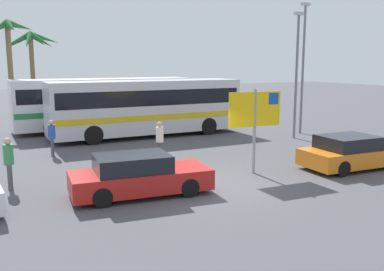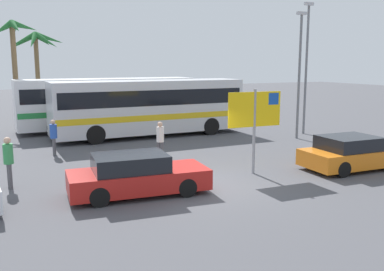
{
  "view_description": "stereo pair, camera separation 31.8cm",
  "coord_description": "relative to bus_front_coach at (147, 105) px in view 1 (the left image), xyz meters",
  "views": [
    {
      "loc": [
        -6.83,
        -12.29,
        4.16
      ],
      "look_at": [
        0.72,
        2.55,
        1.3
      ],
      "focal_mm": 39.78,
      "sensor_mm": 36.0,
      "label": 1
    },
    {
      "loc": [
        -6.54,
        -12.43,
        4.16
      ],
      "look_at": [
        0.72,
        2.55,
        1.3
      ],
      "focal_mm": 39.78,
      "sensor_mm": 36.0,
      "label": 2
    }
  ],
  "objects": [
    {
      "name": "pedestrian_near_sign",
      "position": [
        -7.78,
        -7.65,
        -0.75
      ],
      "size": [
        0.32,
        0.32,
        1.74
      ],
      "rotation": [
        0.0,
        0.0,
        0.13
      ],
      "color": "#4C4C51",
      "rests_on": "ground"
    },
    {
      "name": "ferry_sign",
      "position": [
        0.69,
        -9.57,
        0.54
      ],
      "size": [
        2.2,
        0.18,
        3.2
      ],
      "rotation": [
        0.0,
        0.0,
        -0.05
      ],
      "color": "gray",
      "rests_on": "ground"
    },
    {
      "name": "pedestrian_crossing_lot",
      "position": [
        -5.68,
        -2.96,
        -0.82
      ],
      "size": [
        0.32,
        0.32,
        1.63
      ],
      "rotation": [
        0.0,
        0.0,
        2.91
      ],
      "color": "#4C4C51",
      "rests_on": "ground"
    },
    {
      "name": "ground",
      "position": [
        -1.75,
        -10.25,
        -1.78
      ],
      "size": [
        120.0,
        120.0,
        0.0
      ],
      "primitive_type": "plane",
      "color": "#4C4C51"
    },
    {
      "name": "pedestrian_by_bus",
      "position": [
        -1.73,
        -6.03,
        -0.79
      ],
      "size": [
        0.32,
        0.32,
        1.69
      ],
      "rotation": [
        0.0,
        0.0,
        3.86
      ],
      "color": "#4C4C51",
      "rests_on": "ground"
    },
    {
      "name": "palm_tree_seaside",
      "position": [
        -6.55,
        6.59,
        3.55
      ],
      "size": [
        2.89,
        3.04,
        6.78
      ],
      "color": "brown",
      "rests_on": "ground"
    },
    {
      "name": "lamp_post_right_side",
      "position": [
        7.1,
        -4.28,
        1.95
      ],
      "size": [
        0.56,
        0.2,
        6.82
      ],
      "color": "slate",
      "rests_on": "ground"
    },
    {
      "name": "palm_tree_inland",
      "position": [
        -4.77,
        10.38,
        3.47
      ],
      "size": [
        3.99,
        3.95,
        6.36
      ],
      "color": "brown",
      "rests_on": "ground"
    },
    {
      "name": "car_red",
      "position": [
        -4.18,
        -10.15,
        -1.15
      ],
      "size": [
        4.53,
        2.17,
        1.32
      ],
      "rotation": [
        0.0,
        0.0,
        -0.1
      ],
      "color": "red",
      "rests_on": "ground"
    },
    {
      "name": "bus_rear_coach",
      "position": [
        -1.45,
        3.64,
        0.0
      ],
      "size": [
        10.87,
        2.51,
        3.17
      ],
      "color": "white",
      "rests_on": "ground"
    },
    {
      "name": "lamp_post_left_side",
      "position": [
        8.51,
        -3.17,
        2.3
      ],
      "size": [
        0.56,
        0.2,
        7.52
      ],
      "color": "slate",
      "rests_on": "ground"
    },
    {
      "name": "car_orange",
      "position": [
        4.53,
        -10.68,
        -1.15
      ],
      "size": [
        4.17,
        2.07,
        1.32
      ],
      "rotation": [
        0.0,
        0.0,
        -0.05
      ],
      "color": "orange",
      "rests_on": "ground"
    },
    {
      "name": "bus_front_coach",
      "position": [
        0.0,
        0.0,
        0.0
      ],
      "size": [
        10.87,
        2.51,
        3.17
      ],
      "color": "silver",
      "rests_on": "ground"
    }
  ]
}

